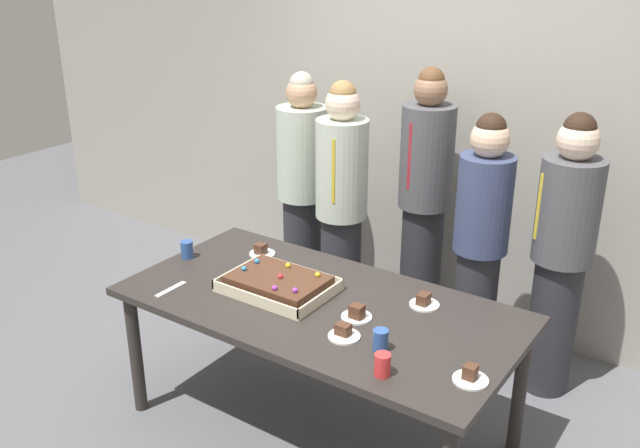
{
  "coord_description": "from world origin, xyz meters",
  "views": [
    {
      "loc": [
        1.76,
        -2.56,
        2.45
      ],
      "look_at": [
        -0.1,
        0.15,
        1.12
      ],
      "focal_mm": 39.27,
      "sensor_mm": 36.0,
      "label": 1
    }
  ],
  "objects": [
    {
      "name": "plated_slice_near_left",
      "position": [
        0.24,
        -0.04,
        0.79
      ],
      "size": [
        0.15,
        0.15,
        0.07
      ],
      "color": "white",
      "rests_on": "party_table"
    },
    {
      "name": "party_table",
      "position": [
        0.0,
        0.0,
        0.69
      ],
      "size": [
        2.01,
        1.02,
        0.77
      ],
      "color": "#2D2826",
      "rests_on": "ground_plane"
    },
    {
      "name": "drink_cup_nearest",
      "position": [
        0.58,
        -0.38,
        0.82
      ],
      "size": [
        0.07,
        0.07,
        0.1
      ],
      "primitive_type": "cylinder",
      "color": "red",
      "rests_on": "party_table"
    },
    {
      "name": "drink_cup_middle",
      "position": [
        -0.93,
        0.01,
        0.82
      ],
      "size": [
        0.07,
        0.07,
        0.1
      ],
      "primitive_type": "cylinder",
      "color": "#2D5199",
      "rests_on": "party_table"
    },
    {
      "name": "sheet_cake",
      "position": [
        -0.25,
        -0.02,
        0.81
      ],
      "size": [
        0.55,
        0.4,
        0.1
      ],
      "color": "beige",
      "rests_on": "party_table"
    },
    {
      "name": "interior_back_panel",
      "position": [
        0.0,
        1.6,
        1.5
      ],
      "size": [
        8.0,
        0.12,
        3.0
      ],
      "primitive_type": "cube",
      "color": "#9E998E",
      "rests_on": "ground_plane"
    },
    {
      "name": "cake_server_utensil",
      "position": [
        -0.71,
        -0.33,
        0.77
      ],
      "size": [
        0.03,
        0.2,
        0.01
      ],
      "primitive_type": "cube",
      "color": "silver",
      "rests_on": "party_table"
    },
    {
      "name": "plated_slice_far_left",
      "position": [
        -0.6,
        0.28,
        0.79
      ],
      "size": [
        0.15,
        0.15,
        0.07
      ],
      "color": "white",
      "rests_on": "party_table"
    },
    {
      "name": "drink_cup_far_end",
      "position": [
        0.48,
        -0.21,
        0.82
      ],
      "size": [
        0.07,
        0.07,
        0.1
      ],
      "primitive_type": "cylinder",
      "color": "#2D5199",
      "rests_on": "party_table"
    },
    {
      "name": "ground_plane",
      "position": [
        0.0,
        0.0,
        0.0
      ],
      "size": [
        12.0,
        12.0,
        0.0
      ],
      "primitive_type": "plane",
      "color": "#5B5B60"
    },
    {
      "name": "person_far_right_suit",
      "position": [
        0.88,
        1.07,
        0.86
      ],
      "size": [
        0.34,
        0.34,
        1.65
      ],
      "rotation": [
        0.0,
        0.0,
        -2.37
      ],
      "color": "#28282D",
      "rests_on": "ground_plane"
    },
    {
      "name": "person_green_shirt_behind",
      "position": [
        -0.04,
        1.22,
        0.93
      ],
      "size": [
        0.33,
        0.33,
        1.77
      ],
      "rotation": [
        0.0,
        0.0,
        -1.74
      ],
      "color": "#28282D",
      "rests_on": "ground_plane"
    },
    {
      "name": "person_serving_front",
      "position": [
        0.46,
        0.94,
        0.85
      ],
      "size": [
        0.31,
        0.31,
        1.62
      ],
      "rotation": [
        0.0,
        0.0,
        -2.21
      ],
      "color": "#28282D",
      "rests_on": "ground_plane"
    },
    {
      "name": "person_left_edge_reaching",
      "position": [
        -0.88,
        1.08,
        0.87
      ],
      "size": [
        0.34,
        0.34,
        1.68
      ],
      "rotation": [
        0.0,
        0.0,
        -1.05
      ],
      "color": "#28282D",
      "rests_on": "ground_plane"
    },
    {
      "name": "plated_slice_center_front",
      "position": [
        0.9,
        -0.21,
        0.79
      ],
      "size": [
        0.15,
        0.15,
        0.07
      ],
      "color": "white",
      "rests_on": "party_table"
    },
    {
      "name": "plated_slice_far_right",
      "position": [
        0.28,
        -0.21,
        0.79
      ],
      "size": [
        0.15,
        0.15,
        0.06
      ],
      "color": "white",
      "rests_on": "party_table"
    },
    {
      "name": "plated_slice_near_right",
      "position": [
        0.45,
        0.26,
        0.79
      ],
      "size": [
        0.15,
        0.15,
        0.06
      ],
      "color": "white",
      "rests_on": "party_table"
    },
    {
      "name": "person_striped_tie_right",
      "position": [
        -0.42,
        0.85,
        0.9
      ],
      "size": [
        0.32,
        0.32,
        1.71
      ],
      "rotation": [
        0.0,
        0.0,
        -1.37
      ],
      "color": "#28282D",
      "rests_on": "ground_plane"
    }
  ]
}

